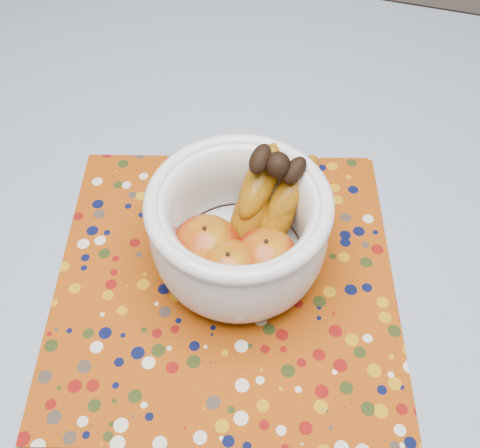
# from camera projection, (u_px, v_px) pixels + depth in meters

# --- Properties ---
(table) EXTENTS (1.20, 1.20, 0.75)m
(table) POSITION_uv_depth(u_px,v_px,m) (252.00, 291.00, 0.80)
(table) COLOR olive
(table) RESTS_ON ground
(tablecloth) EXTENTS (1.32, 1.32, 0.01)m
(tablecloth) POSITION_uv_depth(u_px,v_px,m) (253.00, 259.00, 0.74)
(tablecloth) COLOR slate
(tablecloth) RESTS_ON table
(placemat) EXTENTS (0.52, 0.52, 0.00)m
(placemat) POSITION_uv_depth(u_px,v_px,m) (225.00, 277.00, 0.71)
(placemat) COLOR #8C3807
(placemat) RESTS_ON tablecloth
(fruit_bowl) EXTENTS (0.22, 0.23, 0.16)m
(fruit_bowl) POSITION_uv_depth(u_px,v_px,m) (247.00, 226.00, 0.67)
(fruit_bowl) COLOR silver
(fruit_bowl) RESTS_ON placemat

